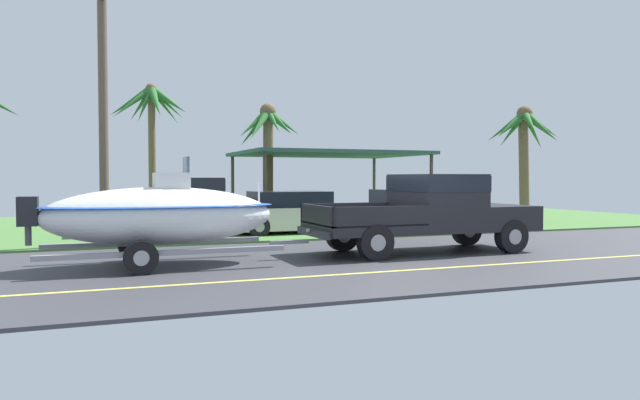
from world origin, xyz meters
name	(u,v)px	position (x,y,z in m)	size (l,w,h in m)	color
ground	(286,228)	(0.00, 8.38, -0.01)	(36.00, 22.00, 0.11)	#38383D
pickup_truck_towing	(435,209)	(1.31, 0.57, 1.05)	(5.79, 2.11, 1.90)	black
boat_on_trailer	(159,215)	(-5.26, 0.57, 1.04)	(5.86, 2.27, 2.24)	gray
parked_pickup_background	(193,202)	(-3.45, 7.59, 1.02)	(5.69, 2.17, 1.82)	black
parked_sedan_near	(415,208)	(4.80, 7.46, 0.67)	(4.79, 1.92, 1.38)	#99999E
parked_sedan_far	(294,213)	(-0.42, 6.22, 0.67)	(4.30, 1.90, 1.38)	beige
carport_awning	(327,155)	(2.77, 11.24, 2.77)	(7.43, 5.63, 2.89)	#4C4238
palm_tree_near_left	(524,135)	(10.99, 8.86, 3.68)	(3.04, 3.52, 4.94)	brown
palm_tree_near_right	(267,134)	(0.31, 11.80, 3.64)	(3.02, 3.35, 4.89)	brown
palm_tree_far_left	(151,112)	(-4.05, 14.72, 4.64)	(3.41, 3.23, 5.91)	brown
utility_pole	(103,107)	(-6.22, 4.62, 3.66)	(0.24, 1.80, 7.03)	brown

